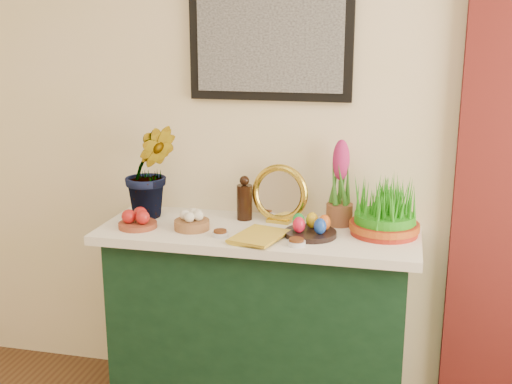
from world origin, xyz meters
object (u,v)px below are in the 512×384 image
mirror (280,194)px  book (240,233)px  sideboard (258,325)px  wheatgrass_sabzeh (385,210)px  hyacinth_green (150,156)px

mirror → book: 0.30m
sideboard → mirror: bearing=61.2°
mirror → wheatgrass_sabzeh: (0.47, -0.08, -0.02)m
hyacinth_green → wheatgrass_sabzeh: size_ratio=1.93×
sideboard → wheatgrass_sabzeh: (0.54, 0.05, 0.57)m
mirror → book: (-0.12, -0.25, -0.11)m
hyacinth_green → mirror: 0.62m
book → wheatgrass_sabzeh: (0.60, 0.17, 0.09)m
sideboard → mirror: 0.61m
sideboard → mirror: (0.07, 0.13, 0.59)m
hyacinth_green → book: hyacinth_green is taller
mirror → wheatgrass_sabzeh: mirror is taller
sideboard → book: (-0.05, -0.12, 0.48)m
hyacinth_green → wheatgrass_sabzeh: bearing=-25.9°
sideboard → book: 0.50m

